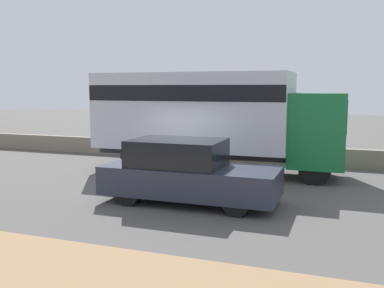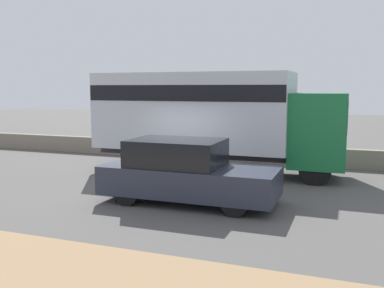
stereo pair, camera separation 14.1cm
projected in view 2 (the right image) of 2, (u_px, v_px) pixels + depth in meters
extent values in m
plane|color=#514F4C|center=(164.00, 191.00, 12.38)|extent=(80.00, 80.00, 0.00)
cube|color=gray|center=(220.00, 152.00, 17.50)|extent=(60.00, 0.35, 0.72)
cube|color=#196B38|center=(319.00, 130.00, 13.74)|extent=(1.72, 2.15, 2.35)
cube|color=black|center=(347.00, 116.00, 13.38)|extent=(0.06, 1.82, 1.03)
cube|color=#2D2D33|center=(194.00, 151.00, 15.33)|extent=(6.85, 1.41, 0.25)
cube|color=silver|center=(194.00, 111.00, 15.15)|extent=(6.85, 2.56, 2.64)
cube|color=black|center=(194.00, 93.00, 15.06)|extent=(6.82, 2.58, 0.53)
cylinder|color=black|center=(319.00, 160.00, 14.72)|extent=(0.98, 0.28, 0.98)
cylinder|color=black|center=(315.00, 169.00, 13.04)|extent=(0.98, 0.28, 0.98)
cylinder|color=black|center=(157.00, 151.00, 16.85)|extent=(0.98, 0.28, 0.98)
cylinder|color=black|center=(135.00, 158.00, 15.17)|extent=(0.98, 0.28, 0.98)
cylinder|color=black|center=(189.00, 153.00, 16.38)|extent=(0.98, 0.28, 0.98)
cylinder|color=black|center=(171.00, 160.00, 14.70)|extent=(0.98, 0.28, 0.98)
cube|color=#282D3D|center=(190.00, 180.00, 10.99)|extent=(4.51, 1.80, 0.73)
cube|color=black|center=(177.00, 152.00, 11.02)|extent=(2.35, 1.66, 0.68)
cylinder|color=black|center=(250.00, 189.00, 11.27)|extent=(0.62, 0.20, 0.62)
cylinder|color=black|center=(235.00, 204.00, 9.82)|extent=(0.62, 0.20, 0.62)
cylinder|color=black|center=(154.00, 181.00, 12.23)|extent=(0.62, 0.20, 0.62)
cylinder|color=black|center=(127.00, 193.00, 10.78)|extent=(0.62, 0.20, 0.62)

